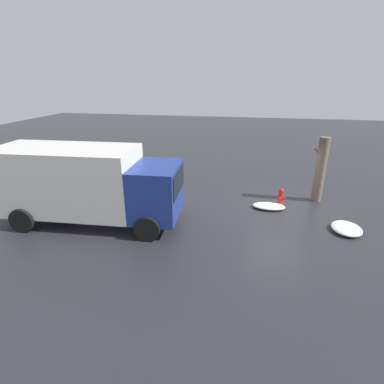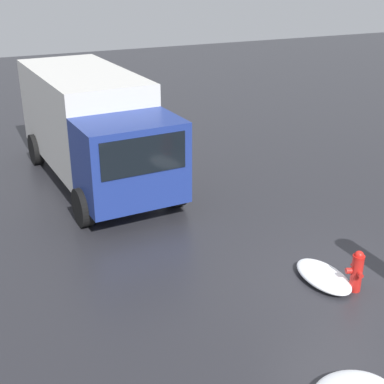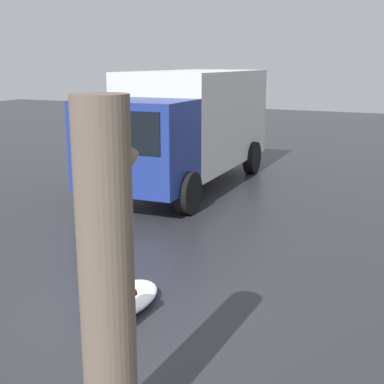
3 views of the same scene
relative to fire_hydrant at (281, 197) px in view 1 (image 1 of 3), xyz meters
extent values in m
plane|color=#28282D|center=(0.00, 0.00, -0.42)|extent=(60.00, 60.00, 0.00)
cylinder|color=red|center=(0.00, 0.00, -0.08)|extent=(0.21, 0.21, 0.68)
cylinder|color=red|center=(0.00, 0.00, 0.28)|extent=(0.22, 0.22, 0.05)
sphere|color=red|center=(0.00, 0.00, 0.31)|extent=(0.18, 0.18, 0.18)
cylinder|color=red|center=(0.05, 0.14, 0.00)|extent=(0.14, 0.13, 0.11)
cylinder|color=red|center=(-0.15, 0.05, 0.00)|extent=(0.12, 0.12, 0.09)
cylinder|color=red|center=(0.14, -0.06, 0.00)|extent=(0.12, 0.12, 0.09)
cylinder|color=#6B5B4C|center=(-1.65, -0.99, 1.02)|extent=(0.44, 0.44, 2.89)
cylinder|color=#6B5B4C|center=(-1.45, -0.99, 1.83)|extent=(0.50, 0.12, 0.40)
cube|color=navy|center=(4.68, 2.68, 0.97)|extent=(1.74, 2.41, 1.89)
cube|color=black|center=(3.86, 2.63, 1.35)|extent=(0.14, 1.95, 0.83)
cube|color=silver|center=(8.08, 2.86, 1.24)|extent=(5.30, 2.61, 2.43)
cylinder|color=black|center=(4.82, 1.52, 0.03)|extent=(0.91, 0.33, 0.90)
cylinder|color=black|center=(4.70, 3.84, 0.03)|extent=(0.91, 0.33, 0.90)
cylinder|color=black|center=(9.43, 1.77, 0.03)|extent=(0.91, 0.33, 0.90)
cylinder|color=black|center=(9.31, 4.09, 0.03)|extent=(0.91, 0.33, 0.90)
ellipsoid|color=white|center=(-2.20, 1.87, -0.30)|extent=(1.04, 1.25, 0.24)
ellipsoid|color=white|center=(0.48, 0.33, -0.31)|extent=(1.36, 0.75, 0.21)
camera|label=1|loc=(1.48, 12.41, 4.87)|focal=28.00mm
camera|label=2|loc=(-6.30, 6.20, 5.13)|focal=50.00mm
camera|label=3|loc=(-4.84, -3.29, 2.69)|focal=50.00mm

